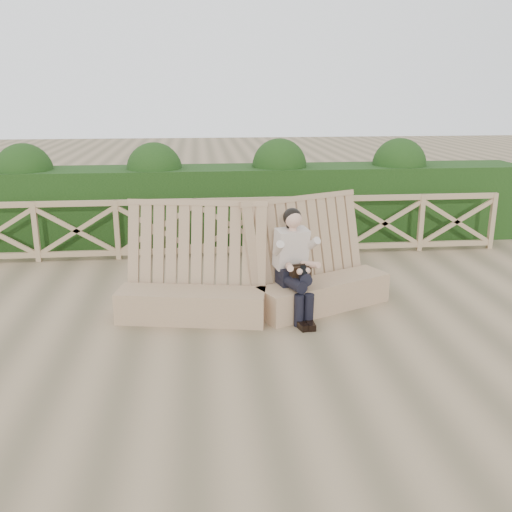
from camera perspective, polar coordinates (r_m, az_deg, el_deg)
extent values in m
plane|color=brown|center=(7.44, -0.36, -7.56)|extent=(60.00, 60.00, 0.00)
cube|color=#957855|center=(7.77, -6.46, -4.90)|extent=(2.04, 0.85, 0.43)
cube|color=#957855|center=(7.83, -6.22, -0.27)|extent=(2.03, 0.79, 1.54)
cube|color=#957855|center=(8.18, 6.80, -3.80)|extent=(2.01, 1.30, 0.43)
cube|color=#957855|center=(8.20, 5.79, 0.53)|extent=(1.98, 1.25, 1.54)
cube|color=black|center=(7.88, 3.65, -1.93)|extent=(0.46, 0.38, 0.24)
cube|color=#BFAD9D|center=(7.82, 3.53, 0.78)|extent=(0.51, 0.42, 0.58)
sphere|color=tan|center=(7.67, 3.76, 3.68)|extent=(0.28, 0.28, 0.23)
sphere|color=black|center=(7.70, 3.64, 3.89)|extent=(0.31, 0.31, 0.25)
cylinder|color=black|center=(7.65, 3.68, -2.68)|extent=(0.29, 0.53, 0.16)
cylinder|color=black|center=(7.71, 4.81, -1.94)|extent=(0.29, 0.54, 0.18)
cylinder|color=black|center=(7.55, 4.32, -5.48)|extent=(0.16, 0.16, 0.43)
cylinder|color=black|center=(7.58, 5.29, -5.40)|extent=(0.16, 0.16, 0.43)
cube|color=black|center=(7.53, 4.61, -6.96)|extent=(0.16, 0.28, 0.09)
cube|color=black|center=(7.56, 5.44, -6.90)|extent=(0.16, 0.28, 0.09)
cube|color=black|center=(7.68, 4.42, -1.57)|extent=(0.30, 0.22, 0.18)
cube|color=black|center=(7.50, 4.84, -1.50)|extent=(0.10, 0.11, 0.13)
cube|color=#987A58|center=(10.47, -2.20, 5.57)|extent=(10.10, 0.07, 0.10)
cube|color=#987A58|center=(10.69, -2.15, 0.67)|extent=(10.10, 0.07, 0.10)
cube|color=black|center=(11.71, -2.57, 5.23)|extent=(12.00, 1.20, 1.50)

